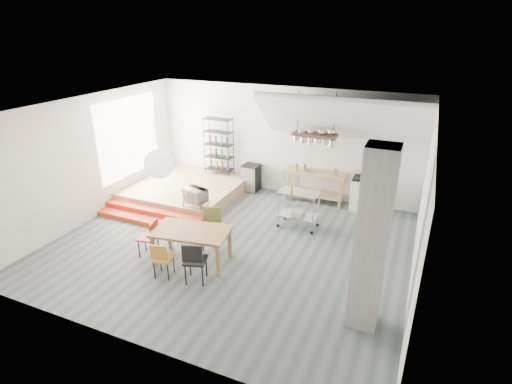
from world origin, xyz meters
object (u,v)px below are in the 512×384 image
at_px(dining_table, 191,234).
at_px(mini_fridge, 251,178).
at_px(stove, 363,193).
at_px(rolling_cart, 299,204).

relative_size(dining_table, mini_fridge, 2.08).
relative_size(stove, rolling_cart, 1.17).
distance_m(rolling_cart, mini_fridge, 2.74).
height_order(rolling_cart, mini_fridge, rolling_cart).
bearing_deg(dining_table, mini_fridge, 87.68).
height_order(stove, mini_fridge, stove).
bearing_deg(stove, dining_table, -125.09).
relative_size(dining_table, rolling_cart, 1.72).
height_order(stove, rolling_cart, stove).
distance_m(dining_table, mini_fridge, 4.25).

